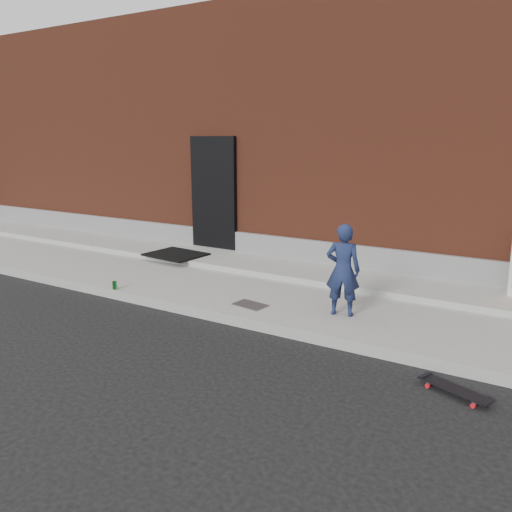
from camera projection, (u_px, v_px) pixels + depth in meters
The scene contains 9 objects.
ground at pixel (247, 329), 6.68m from camera, with size 80.00×80.00×0.00m, color black.
sidewalk at pixel (296, 294), 7.92m from camera, with size 20.00×3.00×0.15m, color gray.
apron at pixel (319, 274), 8.64m from camera, with size 20.00×1.20×0.10m, color gray.
building at pixel (399, 137), 11.95m from camera, with size 20.00×8.10×5.00m.
child at pixel (343, 270), 6.65m from camera, with size 0.46×0.30×1.26m, color #192347.
skateboard at pixel (454, 389), 4.95m from camera, with size 0.73×0.43×0.08m.
soda_can at pixel (115, 285), 7.91m from camera, with size 0.07×0.07×0.13m, color #1B882F.
doormat at pixel (176, 254), 9.77m from camera, with size 1.07×0.87×0.03m, color black.
utility_plate at pixel (250, 305), 7.16m from camera, with size 0.47×0.30×0.01m, color #58585D.
Camera 1 is at (3.30, -5.33, 2.51)m, focal length 35.00 mm.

